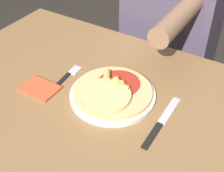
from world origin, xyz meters
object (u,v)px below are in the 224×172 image
Objects in this scene: dining_table at (107,130)px; knife at (161,122)px; person_diner at (170,28)px; fork at (65,78)px; plate at (112,95)px; pizza at (111,91)px.

knife is at bearing 2.67° from dining_table.
person_diner is (-0.05, 0.58, 0.08)m from dining_table.
plate is at bearing 2.22° from fork.
pizza is 1.34× the size of fork.
fork is at bearing 177.08° from knife.
plate is 0.17m from knife.
knife is (0.17, 0.01, 0.12)m from dining_table.
person_diner reaches higher than knife.
person_diner reaches higher than dining_table.
person_diner reaches higher than fork.
pizza reaches higher than plate.
person_diner is (-0.04, 0.55, -0.06)m from pizza.
dining_table is at bearing -86.02° from plate.
knife is (0.17, -0.02, -0.00)m from plate.
pizza is 0.20× the size of person_diner.
knife is at bearing -2.92° from fork.
pizza is at bearing 95.02° from dining_table.
dining_table is at bearing -85.53° from person_diner.
plate reaches higher than fork.
plate reaches higher than knife.
knife is at bearing -6.38° from pizza.
fork is at bearing 171.68° from dining_table.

